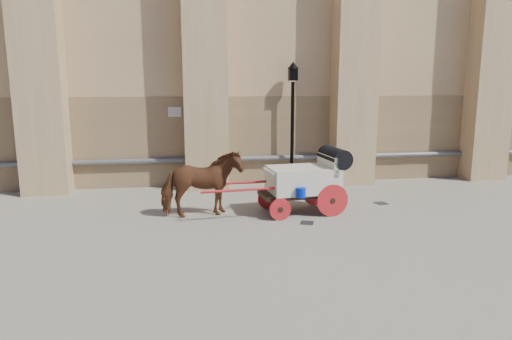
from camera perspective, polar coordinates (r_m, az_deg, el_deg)
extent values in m
plane|color=slate|center=(11.93, -0.42, -5.84)|extent=(90.00, 90.00, 0.00)
cube|color=olive|center=(16.01, 4.48, 3.84)|extent=(44.00, 0.35, 3.00)
cylinder|color=#59595B|center=(15.83, 4.68, 1.56)|extent=(42.00, 0.18, 0.18)
cube|color=beige|center=(15.31, -10.14, 7.16)|extent=(0.42, 0.04, 0.32)
imported|color=brown|center=(11.81, -6.83, -1.77)|extent=(2.15, 1.21, 1.72)
cube|color=black|center=(12.25, 5.41, -2.93)|extent=(2.16, 1.14, 0.11)
cube|color=beige|center=(12.20, 5.86, -1.17)|extent=(1.90, 1.34, 0.66)
cube|color=beige|center=(12.39, 8.97, 0.71)|extent=(0.25, 1.19, 0.52)
cube|color=beige|center=(11.91, 2.25, -0.26)|extent=(0.43, 1.07, 0.09)
cylinder|color=black|center=(12.44, 9.79, 1.60)|extent=(0.64, 1.22, 0.53)
cylinder|color=red|center=(12.01, 9.53, -3.78)|extent=(0.85, 0.14, 0.85)
cylinder|color=red|center=(13.05, 7.47, -2.56)|extent=(0.85, 0.14, 0.85)
cylinder|color=red|center=(11.56, 3.05, -4.93)|extent=(0.57, 0.11, 0.57)
cylinder|color=red|center=(12.64, 1.47, -3.56)|extent=(0.57, 0.11, 0.57)
cylinder|color=red|center=(11.36, -1.27, -2.49)|extent=(2.26, 0.28, 0.07)
cylinder|color=red|center=(12.17, -2.17, -1.61)|extent=(2.26, 0.28, 0.07)
cylinder|color=#0320CA|center=(11.54, 5.64, -2.81)|extent=(0.25, 0.25, 0.25)
cylinder|color=black|center=(15.42, 4.54, 4.47)|extent=(0.12, 0.12, 3.48)
cone|color=black|center=(15.67, 4.46, -1.23)|extent=(0.35, 0.35, 0.35)
cube|color=black|center=(15.34, 4.65, 11.84)|extent=(0.27, 0.27, 0.41)
cone|color=black|center=(15.35, 4.67, 12.92)|extent=(0.39, 0.39, 0.23)
cube|color=black|center=(11.45, 6.40, -6.57)|extent=(0.42, 0.42, 0.01)
cube|color=black|center=(13.70, 15.34, -4.02)|extent=(0.37, 0.37, 0.01)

